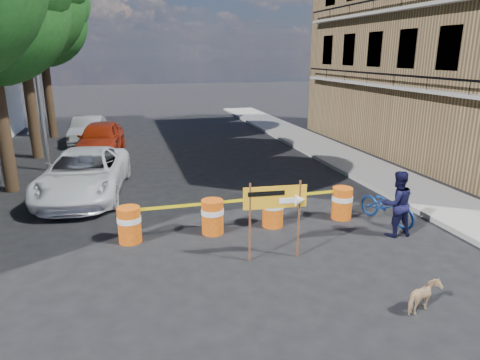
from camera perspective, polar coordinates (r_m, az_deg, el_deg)
ground at (r=9.93m, az=4.05°, el=-10.27°), size 120.00×120.00×0.00m
sidewalk_east at (r=17.60m, az=16.80°, el=1.33°), size 2.40×40.00×0.15m
apartment_building at (r=22.24m, az=28.78°, el=18.54°), size 8.00×16.00×12.00m
tree_far at (r=25.68m, az=-25.09°, el=18.95°), size 5.04×4.80×8.84m
streetlamp at (r=18.08m, az=-25.54°, el=14.67°), size 1.25×0.18×8.00m
barrel_far_left at (r=10.83m, az=-14.53°, el=-5.70°), size 0.58×0.58×0.90m
barrel_mid_left at (r=11.01m, az=-3.69°, el=-4.81°), size 0.58×0.58×0.90m
barrel_mid_right at (r=11.47m, az=4.41°, el=-3.93°), size 0.58×0.58×0.90m
barrel_far_right at (r=12.30m, az=13.43°, el=-2.92°), size 0.58×0.58×0.90m
detour_sign at (r=9.40m, az=5.77°, el=-3.03°), size 1.42×0.28×1.83m
pedestrian at (r=11.44m, az=20.19°, el=-2.98°), size 0.85×0.67×1.70m
bicycle at (r=12.25m, az=19.21°, el=-1.44°), size 0.86×1.07×1.78m
dog at (r=8.54m, az=23.33°, el=-14.17°), size 0.78×0.57×0.60m
suv_white at (r=14.72m, az=-20.08°, el=0.79°), size 3.08×5.56×1.47m
sedan_red at (r=20.65m, az=-18.10°, el=5.32°), size 2.33×4.61×1.51m
sedan_silver at (r=23.75m, az=-19.58°, el=6.34°), size 1.78×4.17×1.34m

